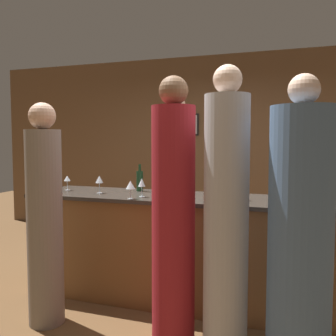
{
  "coord_description": "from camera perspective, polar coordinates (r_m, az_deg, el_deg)",
  "views": [
    {
      "loc": [
        1.04,
        -3.29,
        1.5
      ],
      "look_at": [
        -0.12,
        0.1,
        1.24
      ],
      "focal_mm": 40.0,
      "sensor_mm": 36.0,
      "label": 1
    }
  ],
  "objects": [
    {
      "name": "ground_plane",
      "position": [
        3.76,
        1.38,
        -19.35
      ],
      "size": [
        14.0,
        14.0,
        0.0
      ],
      "primitive_type": "plane",
      "color": "brown"
    },
    {
      "name": "wine_glass_2",
      "position": [
        3.98,
        -15.16,
        -1.63
      ],
      "size": [
        0.07,
        0.07,
        0.15
      ],
      "color": "silver",
      "rests_on": "bar_counter"
    },
    {
      "name": "wine_bottle_2",
      "position": [
        3.81,
        -4.32,
        -1.9
      ],
      "size": [
        0.07,
        0.07,
        0.27
      ],
      "color": "#19381E",
      "rests_on": "bar_counter"
    },
    {
      "name": "wine_glass_1",
      "position": [
        3.42,
        0.86,
        -2.63
      ],
      "size": [
        0.08,
        0.08,
        0.14
      ],
      "color": "silver",
      "rests_on": "bar_counter"
    },
    {
      "name": "guest_0",
      "position": [
        3.22,
        -18.28,
        -7.53
      ],
      "size": [
        0.29,
        0.29,
        1.8
      ],
      "color": "gray",
      "rests_on": "ground_plane"
    },
    {
      "name": "guest_1",
      "position": [
        2.77,
        0.83,
        -7.8
      ],
      "size": [
        0.32,
        0.32,
        1.96
      ],
      "color": "maroon",
      "rests_on": "ground_plane"
    },
    {
      "name": "wine_glass_4",
      "position": [
        3.3,
        -5.75,
        -2.64
      ],
      "size": [
        0.08,
        0.08,
        0.16
      ],
      "color": "silver",
      "rests_on": "bar_counter"
    },
    {
      "name": "bartender",
      "position": [
        4.46,
        1.18,
        -3.0
      ],
      "size": [
        0.39,
        0.39,
        2.03
      ],
      "rotation": [
        0.0,
        0.0,
        3.14
      ],
      "color": "gray",
      "rests_on": "ground_plane"
    },
    {
      "name": "wine_bottle_0",
      "position": [
        3.31,
        10.09,
        -2.65
      ],
      "size": [
        0.07,
        0.07,
        0.31
      ],
      "color": "black",
      "rests_on": "bar_counter"
    },
    {
      "name": "back_wall",
      "position": [
        5.8,
        8.64,
        3.16
      ],
      "size": [
        8.0,
        0.08,
        2.8
      ],
      "color": "brown",
      "rests_on": "ground_plane"
    },
    {
      "name": "wine_glass_3",
      "position": [
        3.41,
        -4.02,
        -2.31
      ],
      "size": [
        0.07,
        0.07,
        0.17
      ],
      "color": "silver",
      "rests_on": "bar_counter"
    },
    {
      "name": "wine_bottle_1",
      "position": [
        3.29,
        7.55,
        -2.8
      ],
      "size": [
        0.07,
        0.07,
        0.3
      ],
      "color": "black",
      "rests_on": "bar_counter"
    },
    {
      "name": "wine_glass_0",
      "position": [
        3.7,
        -10.43,
        -1.77
      ],
      "size": [
        0.07,
        0.07,
        0.17
      ],
      "color": "silver",
      "rests_on": "bar_counter"
    },
    {
      "name": "bar_counter",
      "position": [
        3.59,
        1.4,
        -12.07
      ],
      "size": [
        2.85,
        0.73,
        0.99
      ],
      "color": "brown",
      "rests_on": "ground_plane"
    },
    {
      "name": "guest_3",
      "position": [
        2.61,
        8.83,
        -8.12
      ],
      "size": [
        0.31,
        0.31,
        2.0
      ],
      "color": "#B2B2B7",
      "rests_on": "ground_plane"
    },
    {
      "name": "guest_2",
      "position": [
        2.5,
        19.49,
        -10.45
      ],
      "size": [
        0.39,
        0.39,
        1.9
      ],
      "color": "#4C6B93",
      "rests_on": "ground_plane"
    }
  ]
}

